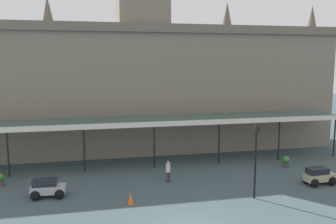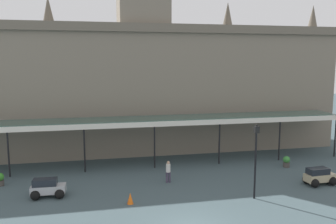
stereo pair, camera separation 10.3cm
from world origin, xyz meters
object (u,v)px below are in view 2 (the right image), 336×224
victorian_lamppost (256,153)px  planter_forecourt_centre (0,179)px  traffic_cone (130,198)px  car_silver_estate (48,189)px  planter_by_canopy (286,161)px  pedestrian_beside_cars (168,171)px  car_beige_estate (319,177)px

victorian_lamppost → planter_forecourt_centre: bearing=160.5°
traffic_cone → victorian_lamppost: bearing=-5.5°
victorian_lamppost → car_silver_estate: bearing=167.0°
traffic_cone → planter_by_canopy: (14.03, 5.20, 0.12)m
car_silver_estate → victorian_lamppost: 14.09m
pedestrian_beside_cars → planter_by_canopy: 10.96m
victorian_lamppost → planter_forecourt_centre: size_ratio=5.24×
car_beige_estate → planter_forecourt_centre: size_ratio=2.41×
victorian_lamppost → planter_forecourt_centre: (-17.22, 6.11, -2.63)m
pedestrian_beside_cars → planter_forecourt_centre: bearing=171.3°
pedestrian_beside_cars → traffic_cone: bearing=-133.1°
car_beige_estate → victorian_lamppost: victorian_lamppost is taller
pedestrian_beside_cars → planter_forecourt_centre: 12.40m
pedestrian_beside_cars → traffic_cone: size_ratio=2.23×
planter_by_canopy → planter_forecourt_centre: 23.06m
traffic_cone → car_silver_estate: bearing=156.4°
car_silver_estate → planter_forecourt_centre: 4.77m
car_silver_estate → victorian_lamppost: size_ratio=0.46×
car_beige_estate → planter_by_canopy: car_beige_estate is taller
car_silver_estate → traffic_cone: size_ratio=3.06×
victorian_lamppost → planter_by_canopy: (5.84, 5.99, -2.63)m
car_silver_estate → pedestrian_beside_cars: (8.53, 1.13, 0.34)m
car_silver_estate → victorian_lamppost: bearing=-13.0°
pedestrian_beside_cars → victorian_lamppost: size_ratio=0.33×
traffic_cone → planter_forecourt_centre: planter_forecourt_centre is taller
car_beige_estate → victorian_lamppost: (-5.90, -1.51, 2.55)m
car_beige_estate → car_silver_estate: 19.47m
planter_forecourt_centre → planter_by_canopy: bearing=-0.3°
pedestrian_beside_cars → victorian_lamppost: victorian_lamppost is taller
planter_by_canopy → planter_forecourt_centre: size_ratio=1.00×
pedestrian_beside_cars → traffic_cone: pedestrian_beside_cars is taller
victorian_lamppost → planter_by_canopy: 8.77m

